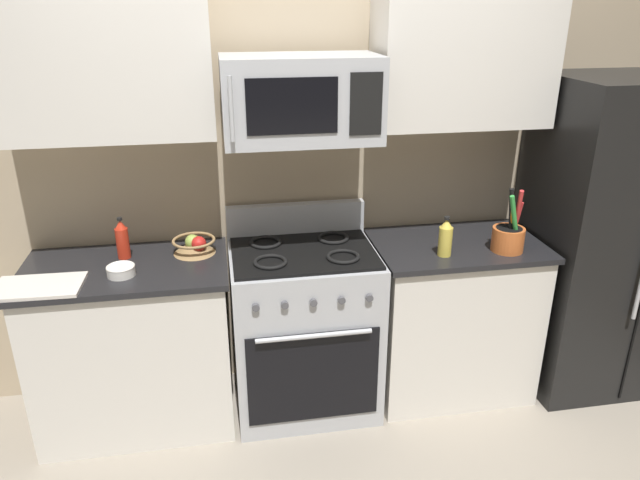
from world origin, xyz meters
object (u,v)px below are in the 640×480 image
at_px(range_oven, 304,327).
at_px(microwave, 301,99).
at_px(bottle_hot_sauce, 122,239).
at_px(prep_bowl, 121,270).
at_px(bottle_oil, 445,238).
at_px(refrigerator, 609,237).
at_px(utensil_crock, 508,237).
at_px(cutting_board, 38,287).
at_px(fruit_basket, 194,245).

height_order(range_oven, microwave, microwave).
distance_m(range_oven, bottle_hot_sauce, 1.05).
bearing_deg(prep_bowl, bottle_oil, -1.44).
xyz_separation_m(refrigerator, bottle_oil, (-1.03, -0.13, 0.12)).
bearing_deg(prep_bowl, range_oven, 6.86).
relative_size(utensil_crock, cutting_board, 0.88).
distance_m(bottle_hot_sauce, prep_bowl, 0.23).
height_order(refrigerator, prep_bowl, refrigerator).
relative_size(fruit_basket, bottle_hot_sauce, 1.02).
bearing_deg(bottle_hot_sauce, cutting_board, -139.93).
bearing_deg(cutting_board, fruit_basket, 22.25).
relative_size(bottle_oil, bottle_hot_sauce, 0.97).
bearing_deg(prep_bowl, cutting_board, -168.23).
distance_m(cutting_board, bottle_hot_sauce, 0.46).
relative_size(range_oven, prep_bowl, 8.19).
height_order(utensil_crock, cutting_board, utensil_crock).
distance_m(utensil_crock, bottle_hot_sauce, 1.97).
relative_size(cutting_board, prep_bowl, 2.92).
xyz_separation_m(utensil_crock, cutting_board, (-2.30, -0.03, -0.07)).
height_order(refrigerator, cutting_board, refrigerator).
bearing_deg(range_oven, bottle_hot_sauce, 173.19).
relative_size(range_oven, fruit_basket, 4.94).
bearing_deg(microwave, prep_bowl, -171.48).
height_order(fruit_basket, bottle_hot_sauce, bottle_hot_sauce).
xyz_separation_m(utensil_crock, bottle_hot_sauce, (-1.95, 0.25, 0.02)).
distance_m(utensil_crock, bottle_oil, 0.35).
bearing_deg(bottle_oil, utensil_crock, 0.05).
xyz_separation_m(fruit_basket, prep_bowl, (-0.34, -0.21, -0.02)).
relative_size(utensil_crock, prep_bowl, 2.56).
height_order(utensil_crock, bottle_oil, utensil_crock).
relative_size(refrigerator, bottle_hot_sauce, 8.20).
height_order(microwave, bottle_oil, microwave).
bearing_deg(bottle_hot_sauce, bottle_oil, -8.99).
relative_size(range_oven, bottle_hot_sauce, 5.05).
relative_size(bottle_oil, prep_bowl, 1.57).
bearing_deg(bottle_oil, prep_bowl, 178.56).
xyz_separation_m(cutting_board, bottle_oil, (1.95, 0.03, 0.09)).
bearing_deg(refrigerator, fruit_basket, 176.99).
bearing_deg(microwave, range_oven, -89.95).
height_order(microwave, prep_bowl, microwave).
distance_m(microwave, bottle_oil, 1.00).
bearing_deg(range_oven, bottle_oil, -11.73).
distance_m(refrigerator, microwave, 1.92).
xyz_separation_m(cutting_board, prep_bowl, (0.35, 0.07, 0.02)).
distance_m(utensil_crock, cutting_board, 2.30).
bearing_deg(cutting_board, bottle_oil, 1.00).
xyz_separation_m(microwave, utensil_crock, (1.05, -0.17, -0.70)).
distance_m(cutting_board, prep_bowl, 0.36).
distance_m(refrigerator, bottle_hot_sauce, 2.64).
relative_size(range_oven, bottle_oil, 5.22).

